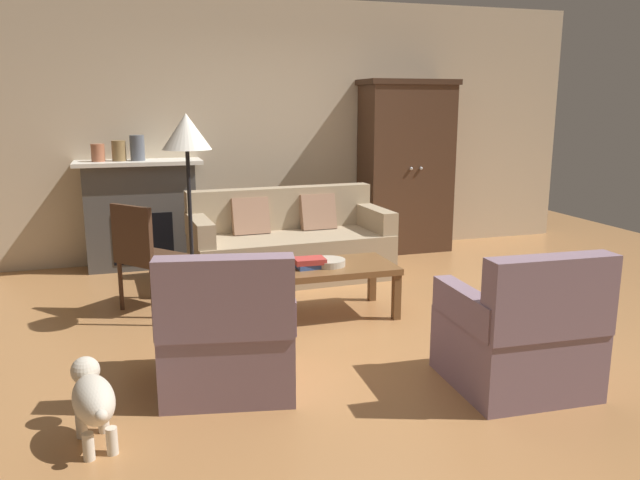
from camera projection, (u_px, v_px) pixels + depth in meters
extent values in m
plane|color=#B27A47|center=(359.00, 323.00, 4.93)|extent=(9.60, 9.60, 0.00)
cube|color=beige|center=(280.00, 130.00, 7.00)|extent=(7.20, 0.10, 2.80)
cube|color=#4C4947|center=(142.00, 216.00, 6.51)|extent=(1.10, 0.36, 1.08)
cube|color=black|center=(143.00, 239.00, 6.38)|extent=(0.60, 0.01, 0.52)
cube|color=white|center=(138.00, 162.00, 6.37)|extent=(1.26, 0.48, 0.04)
cube|color=#472D1E|center=(406.00, 169.00, 7.20)|extent=(1.00, 0.52, 1.89)
cube|color=#3C271A|center=(408.00, 82.00, 6.99)|extent=(1.06, 0.55, 0.06)
sphere|color=#ADAFB5|center=(411.00, 169.00, 6.92)|extent=(0.04, 0.04, 0.04)
sphere|color=#ADAFB5|center=(421.00, 168.00, 6.95)|extent=(0.04, 0.04, 0.04)
cube|color=tan|center=(291.00, 257.00, 6.13)|extent=(1.94, 0.93, 0.44)
cube|color=tan|center=(281.00, 208.00, 6.35)|extent=(1.91, 0.27, 0.42)
cube|color=tan|center=(200.00, 230.00, 5.77)|extent=(0.20, 0.80, 0.22)
cube|color=tan|center=(374.00, 218.00, 6.35)|extent=(0.20, 0.80, 0.22)
cube|color=#9E755B|center=(250.00, 216.00, 6.12)|extent=(0.37, 0.20, 0.37)
cube|color=#9E755B|center=(318.00, 212.00, 6.35)|extent=(0.37, 0.20, 0.37)
cube|color=brown|center=(326.00, 268.00, 5.02)|extent=(1.10, 0.60, 0.05)
cube|color=brown|center=(271.00, 309.00, 4.68)|extent=(0.06, 0.06, 0.37)
cube|color=brown|center=(397.00, 297.00, 4.97)|extent=(0.06, 0.06, 0.37)
cube|color=brown|center=(257.00, 290.00, 5.16)|extent=(0.06, 0.06, 0.37)
cube|color=brown|center=(372.00, 280.00, 5.46)|extent=(0.06, 0.06, 0.37)
cylinder|color=beige|center=(328.00, 262.00, 5.01)|extent=(0.27, 0.27, 0.05)
cube|color=#38569E|center=(311.00, 265.00, 4.94)|extent=(0.25, 0.18, 0.04)
cube|color=#B73833|center=(310.00, 261.00, 4.92)|extent=(0.25, 0.18, 0.04)
cylinder|color=#A86042|center=(98.00, 153.00, 6.23)|extent=(0.13, 0.13, 0.17)
cylinder|color=olive|center=(119.00, 151.00, 6.29)|extent=(0.14, 0.14, 0.20)
cylinder|color=#565B66|center=(137.00, 148.00, 6.33)|extent=(0.14, 0.14, 0.26)
cube|color=gray|center=(229.00, 351.00, 3.82)|extent=(0.89, 0.89, 0.42)
cube|color=gray|center=(225.00, 298.00, 3.42)|extent=(0.78, 0.30, 0.46)
cube|color=gray|center=(283.00, 301.00, 3.79)|extent=(0.25, 0.71, 0.20)
cube|color=gray|center=(172.00, 305.00, 3.72)|extent=(0.25, 0.71, 0.20)
cube|color=gray|center=(514.00, 351.00, 3.82)|extent=(0.79, 0.79, 0.42)
cube|color=gray|center=(550.00, 297.00, 3.44)|extent=(0.77, 0.19, 0.46)
cube|color=gray|center=(565.00, 298.00, 3.84)|extent=(0.15, 0.70, 0.20)
cube|color=gray|center=(468.00, 307.00, 3.67)|extent=(0.15, 0.70, 0.20)
cube|color=#472D1E|center=(153.00, 258.00, 5.21)|extent=(0.62, 0.62, 0.04)
cylinder|color=#472D1E|center=(187.00, 282.00, 5.31)|extent=(0.04, 0.04, 0.41)
cylinder|color=#472D1E|center=(156.00, 276.00, 5.51)|extent=(0.04, 0.04, 0.41)
cylinder|color=#472D1E|center=(153.00, 293.00, 5.00)|extent=(0.04, 0.04, 0.41)
cylinder|color=#472D1E|center=(121.00, 286.00, 5.20)|extent=(0.04, 0.04, 0.41)
cube|color=#472D1E|center=(132.00, 233.00, 4.99)|extent=(0.31, 0.36, 0.45)
cylinder|color=black|center=(195.00, 325.00, 4.85)|extent=(0.26, 0.26, 0.02)
cylinder|color=black|center=(191.00, 239.00, 4.71)|extent=(0.03, 0.03, 1.38)
cone|color=white|center=(186.00, 131.00, 4.53)|extent=(0.36, 0.36, 0.26)
ellipsoid|color=beige|center=(94.00, 400.00, 3.11)|extent=(0.27, 0.43, 0.22)
sphere|color=beige|center=(85.00, 371.00, 3.31)|extent=(0.15, 0.15, 0.15)
cylinder|color=beige|center=(81.00, 425.00, 3.23)|extent=(0.06, 0.06, 0.14)
cylinder|color=beige|center=(103.00, 420.00, 3.28)|extent=(0.06, 0.06, 0.14)
cylinder|color=beige|center=(89.00, 446.00, 3.02)|extent=(0.06, 0.06, 0.14)
cylinder|color=beige|center=(112.00, 441.00, 3.07)|extent=(0.06, 0.06, 0.14)
sphere|color=beige|center=(101.00, 416.00, 2.91)|extent=(0.06, 0.06, 0.06)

